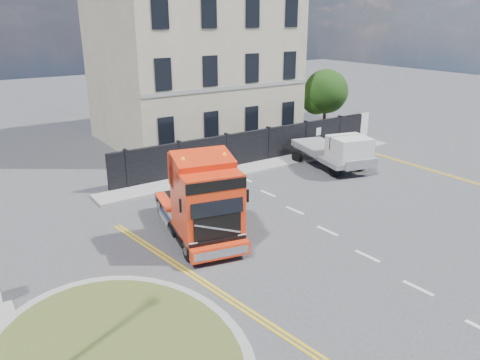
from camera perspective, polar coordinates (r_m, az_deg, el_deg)
ground at (r=18.24m, az=2.96°, el=-8.00°), size 120.00×120.00×0.00m
traffic_island at (r=13.21m, az=-14.97°, el=-20.27°), size 6.80×6.80×0.17m
hoarding_fence at (r=28.31m, az=2.72°, el=4.23°), size 18.80×0.25×2.00m
georgian_building at (r=33.48m, az=-5.86°, el=14.79°), size 12.30×10.30×12.80m
tree at (r=35.19m, az=10.16°, el=10.34°), size 3.20×3.20×4.80m
pavement_far at (r=27.57m, az=2.89°, el=1.77°), size 20.00×1.60×0.12m
truck at (r=18.01m, az=-4.59°, el=-2.86°), size 3.35×6.21×3.53m
flatbed_pickup at (r=27.06m, az=12.19°, el=3.40°), size 3.12×5.43×2.11m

